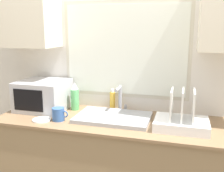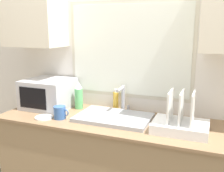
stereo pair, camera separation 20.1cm
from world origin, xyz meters
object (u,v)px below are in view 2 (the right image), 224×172
object	(u,v)px
soap_bottle	(116,100)
microwave	(49,93)
dish_rack	(180,123)
mug_near_sink	(60,112)
faucet	(123,97)
spray_bottle	(79,96)

from	to	relation	value
soap_bottle	microwave	bearing A→B (deg)	-164.93
dish_rack	mug_near_sink	size ratio (longest dim) A/B	2.92
dish_rack	soap_bottle	distance (m)	0.68
faucet	spray_bottle	size ratio (longest dim) A/B	0.92
microwave	soap_bottle	distance (m)	0.62
microwave	soap_bottle	size ratio (longest dim) A/B	2.20
faucet	soap_bottle	bearing A→B (deg)	152.20
dish_rack	microwave	bearing A→B (deg)	172.91
soap_bottle	dish_rack	bearing A→B (deg)	-27.10
microwave	dish_rack	xyz separation A→B (m)	(1.20, -0.15, -0.07)
dish_rack	spray_bottle	xyz separation A→B (m)	(-0.93, 0.22, 0.06)
microwave	soap_bottle	world-z (taller)	microwave
microwave	soap_bottle	bearing A→B (deg)	15.07
dish_rack	mug_near_sink	distance (m)	0.94
faucet	microwave	bearing A→B (deg)	-170.12
spray_bottle	dish_rack	bearing A→B (deg)	-13.11
dish_rack	mug_near_sink	bearing A→B (deg)	-174.97
spray_bottle	soap_bottle	world-z (taller)	spray_bottle
dish_rack	mug_near_sink	world-z (taller)	dish_rack
soap_bottle	mug_near_sink	size ratio (longest dim) A/B	1.44
mug_near_sink	soap_bottle	bearing A→B (deg)	49.83
faucet	dish_rack	bearing A→B (deg)	-26.99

